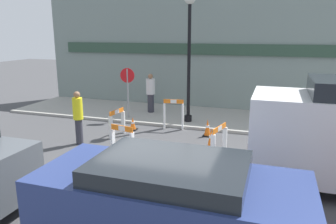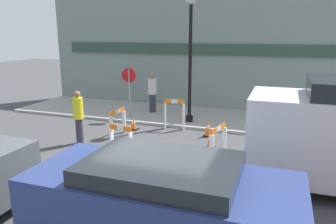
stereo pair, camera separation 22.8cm
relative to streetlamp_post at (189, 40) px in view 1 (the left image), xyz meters
name	(u,v)px [view 1 (the left image)]	position (x,y,z in m)	size (l,w,h in m)	color
ground_plane	(166,182)	(0.85, -5.24, -3.26)	(60.00, 60.00, 0.00)	#424244
sidewalk_slab	(214,118)	(0.85, 1.02, -3.21)	(18.00, 3.51, 0.11)	#9E9B93
storefront_facade	(223,51)	(0.85, 2.84, -0.51)	(18.00, 0.22, 5.50)	gray
streetlamp_post	(189,40)	(0.00, 0.00, 0.00)	(0.44, 0.44, 4.88)	black
stop_sign	(128,84)	(-2.53, -0.15, -1.78)	(0.60, 0.09, 2.05)	gray
barricade_0	(219,140)	(1.78, -3.19, -2.73)	(0.34, 0.93, 0.96)	white
barricade_1	(173,114)	(-0.33, -0.89, -2.66)	(0.76, 0.25, 1.14)	white
barricade_2	(117,122)	(-1.96, -2.30, -2.74)	(0.24, 0.83, 0.96)	white
barricade_3	(122,145)	(-0.62, -4.60, -2.67)	(0.71, 0.25, 1.13)	white
traffic_cone_0	(211,139)	(1.42, -2.55, -2.93)	(0.30, 0.30, 0.68)	black
traffic_cone_1	(207,128)	(1.06, -1.33, -2.96)	(0.30, 0.30, 0.62)	black
traffic_cone_2	(133,124)	(-1.74, -1.46, -3.03)	(0.30, 0.30, 0.48)	black
person_worker	(78,116)	(-2.74, -3.45, -2.31)	(0.39, 0.39, 1.74)	#33333D
person_pedestrian	(151,92)	(-1.98, 1.00, -2.25)	(0.45, 0.45, 1.70)	#33333D
parked_car_1	(170,204)	(1.78, -7.82, -2.30)	(4.21, 1.97, 1.69)	navy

